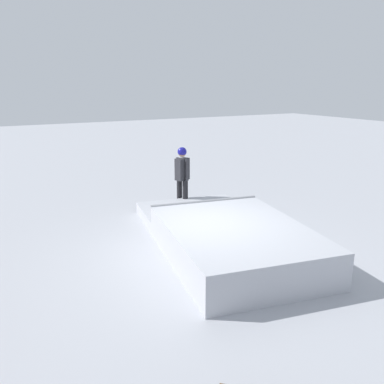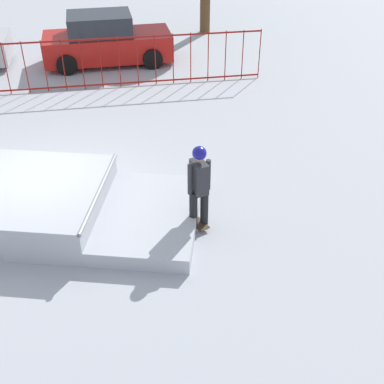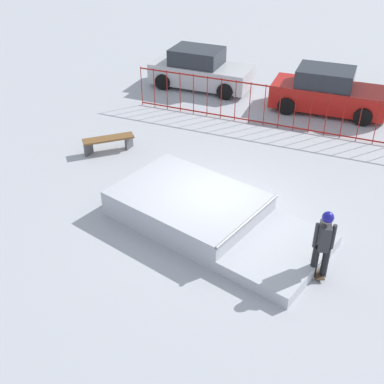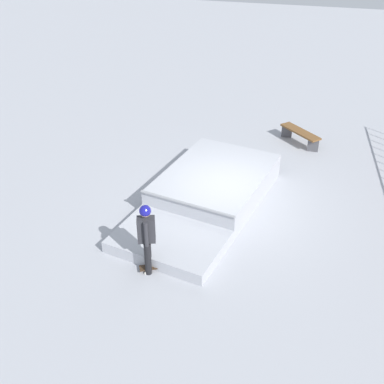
{
  "view_description": "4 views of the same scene",
  "coord_description": "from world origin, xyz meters",
  "views": [
    {
      "loc": [
        -6.63,
        3.9,
        3.39
      ],
      "look_at": [
        1.47,
        -0.56,
        0.9
      ],
      "focal_mm": 37.76,
      "sensor_mm": 36.0,
      "label": 1
    },
    {
      "loc": [
        2.29,
        -8.41,
        5.83
      ],
      "look_at": [
        2.87,
        -1.38,
        1.0
      ],
      "focal_mm": 46.64,
      "sensor_mm": 36.0,
      "label": 2
    },
    {
      "loc": [
        4.26,
        -9.47,
        7.41
      ],
      "look_at": [
        -0.58,
        -0.17,
        0.6
      ],
      "focal_mm": 45.64,
      "sensor_mm": 36.0,
      "label": 3
    },
    {
      "loc": [
        10.46,
        2.06,
        7.05
      ],
      "look_at": [
        0.95,
        -0.68,
        0.9
      ],
      "focal_mm": 43.87,
      "sensor_mm": 36.0,
      "label": 4
    }
  ],
  "objects": [
    {
      "name": "skater",
      "position": [
        3.01,
        -1.1,
        1.01
      ],
      "size": [
        0.42,
        0.43,
        1.73
      ],
      "rotation": [
        0.0,
        0.0,
        1.91
      ],
      "color": "black",
      "rests_on": "ground"
    },
    {
      "name": "parked_car_silver",
      "position": [
        -4.43,
        7.96,
        0.72
      ],
      "size": [
        4.22,
        2.18,
        1.6
      ],
      "rotation": [
        0.0,
        0.0,
        0.08
      ],
      "color": "#B7B7BC",
      "rests_on": "ground"
    },
    {
      "name": "ground_plane",
      "position": [
        0.0,
        0.0,
        0.0
      ],
      "size": [
        60.0,
        60.0,
        0.0
      ],
      "primitive_type": "plane",
      "color": "#A8AAB2"
    },
    {
      "name": "skateboard",
      "position": [
        2.93,
        -0.92,
        0.08
      ],
      "size": [
        0.56,
        0.8,
        0.09
      ],
      "rotation": [
        0.0,
        0.0,
        2.06
      ],
      "color": "#3F2D1E",
      "rests_on": "ground"
    },
    {
      "name": "skate_ramp",
      "position": [
        -0.09,
        -0.52,
        0.32
      ],
      "size": [
        5.78,
        3.54,
        0.74
      ],
      "rotation": [
        0.0,
        0.0,
        -0.18
      ],
      "color": "#B0B3BB",
      "rests_on": "ground"
    },
    {
      "name": "parked_car_red",
      "position": [
        0.81,
        7.95,
        0.72
      ],
      "size": [
        4.27,
        2.29,
        1.6
      ],
      "rotation": [
        0.0,
        0.0,
        0.12
      ],
      "color": "red",
      "rests_on": "ground"
    },
    {
      "name": "perimeter_fence",
      "position": [
        -0.0,
        5.74,
        0.77
      ],
      "size": [
        11.13,
        1.03,
        1.5
      ],
      "rotation": [
        0.0,
        0.0,
        0.09
      ],
      "color": "maroon",
      "rests_on": "ground"
    },
    {
      "name": "park_bench",
      "position": [
        -4.46,
        1.56,
        0.36
      ],
      "size": [
        1.38,
        1.45,
        0.48
      ],
      "rotation": [
        0.0,
        0.0,
        3.97
      ],
      "color": "brown",
      "rests_on": "ground"
    }
  ]
}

